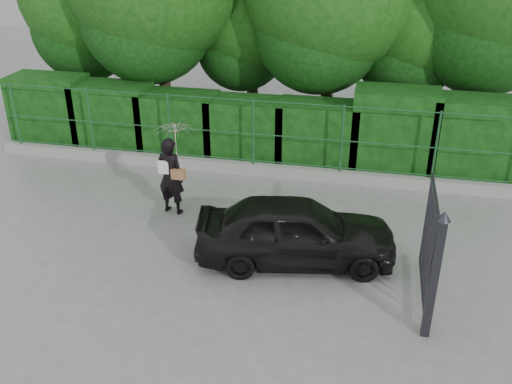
# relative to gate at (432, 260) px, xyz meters

# --- Properties ---
(ground) EXTENTS (80.00, 80.00, 0.00)m
(ground) POSITION_rel_gate_xyz_m (-4.60, 0.72, -1.19)
(ground) COLOR gray
(kerb) EXTENTS (14.00, 0.25, 0.30)m
(kerb) POSITION_rel_gate_xyz_m (-4.60, 5.22, -1.04)
(kerb) COLOR #9E9E99
(kerb) RESTS_ON ground
(fence) EXTENTS (14.13, 0.06, 1.80)m
(fence) POSITION_rel_gate_xyz_m (-4.38, 5.22, 0.01)
(fence) COLOR #1D5229
(fence) RESTS_ON kerb
(hedge) EXTENTS (14.20, 1.20, 2.27)m
(hedge) POSITION_rel_gate_xyz_m (-4.46, 6.22, -0.19)
(hedge) COLOR black
(hedge) RESTS_ON ground
(gate) EXTENTS (0.22, 2.33, 2.36)m
(gate) POSITION_rel_gate_xyz_m (0.00, 0.00, 0.00)
(gate) COLOR #26262C
(gate) RESTS_ON ground
(woman) EXTENTS (0.98, 0.92, 2.19)m
(woman) POSITION_rel_gate_xyz_m (-5.52, 2.80, 0.20)
(woman) COLOR black
(woman) RESTS_ON ground
(car) EXTENTS (4.20, 2.28, 1.36)m
(car) POSITION_rel_gate_xyz_m (-2.48, 1.33, -0.51)
(car) COLOR black
(car) RESTS_ON ground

